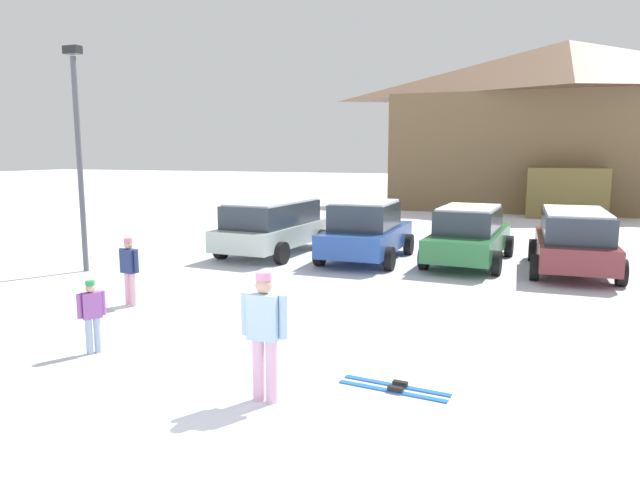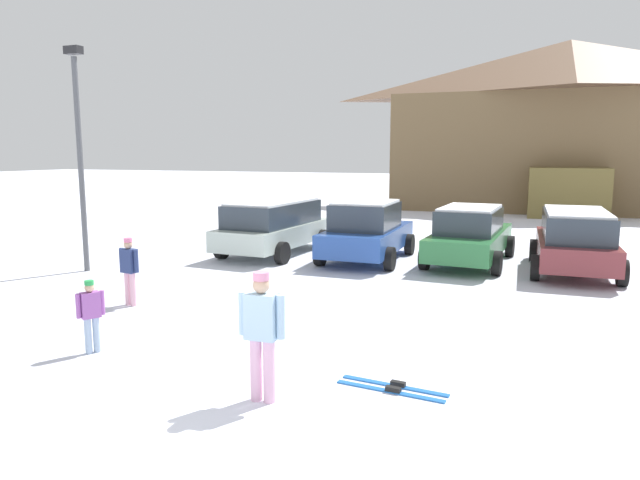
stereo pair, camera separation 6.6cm
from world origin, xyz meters
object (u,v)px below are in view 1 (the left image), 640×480
skier_child_in_purple_jacket (92,313)px  skier_teen_in_navy_coat (129,268)px  pair_of_skis (395,388)px  lamp_post (79,148)px  ski_lodge (564,125)px  parked_silver_wagon (273,225)px  parked_blue_hatchback (366,231)px  skier_adult_in_blue_parka (264,329)px  parked_maroon_van (574,239)px  parked_green_coupe (469,234)px

skier_child_in_purple_jacket → skier_teen_in_navy_coat: skier_teen_in_navy_coat is taller
pair_of_skis → lamp_post: (-9.45, 4.63, 3.21)m
skier_child_in_purple_jacket → ski_lodge: bearing=74.5°
pair_of_skis → lamp_post: lamp_post is taller
parked_silver_wagon → skier_teen_in_navy_coat: parked_silver_wagon is taller
pair_of_skis → skier_teen_in_navy_coat: bearing=159.9°
parked_blue_hatchback → pair_of_skis: bearing=-71.5°
parked_silver_wagon → ski_lodge: bearing=64.5°
skier_teen_in_navy_coat → skier_adult_in_blue_parka: (4.60, -3.14, 0.15)m
pair_of_skis → parked_blue_hatchback: bearing=108.5°
skier_child_in_purple_jacket → skier_teen_in_navy_coat: bearing=117.5°
skier_child_in_purple_jacket → skier_teen_in_navy_coat: 2.84m
pair_of_skis → ski_lodge: bearing=83.9°
ski_lodge → lamp_post: 25.84m
parked_maroon_van → parked_blue_hatchback: bearing=-177.3°
skier_adult_in_blue_parka → pair_of_skis: bearing=32.5°
skier_adult_in_blue_parka → pair_of_skis: 1.96m
parked_silver_wagon → skier_teen_in_navy_coat: size_ratio=3.32×
parked_silver_wagon → parked_blue_hatchback: size_ratio=1.12×
ski_lodge → lamp_post: (-12.38, -22.64, -1.38)m
parked_maroon_van → lamp_post: (-12.09, -4.37, 2.34)m
parked_green_coupe → pair_of_skis: parked_green_coupe is taller
parked_blue_hatchback → skier_teen_in_navy_coat: size_ratio=2.97×
parked_green_coupe → lamp_post: size_ratio=0.84×
skier_child_in_purple_jacket → pair_of_skis: (4.75, 0.30, -0.64)m
ski_lodge → skier_teen_in_navy_coat: 26.89m
parked_silver_wagon → pair_of_skis: size_ratio=3.09×
lamp_post → parked_silver_wagon: bearing=49.2°
skier_teen_in_navy_coat → lamp_post: (-3.40, 2.42, 2.44)m
parked_maroon_van → skier_teen_in_navy_coat: size_ratio=3.10×
lamp_post → skier_adult_in_blue_parka: bearing=-34.8°
skier_child_in_purple_jacket → lamp_post: 7.29m
skier_child_in_purple_jacket → pair_of_skis: 4.80m
ski_lodge → parked_silver_wagon: size_ratio=4.00×
ski_lodge → skier_teen_in_navy_coat: ski_lodge is taller
skier_adult_in_blue_parka → skier_teen_in_navy_coat: bearing=145.6°
parked_blue_hatchback → skier_adult_in_blue_parka: 9.78m
parked_blue_hatchback → skier_child_in_purple_jacket: bearing=-101.4°
parked_green_coupe → skier_adult_in_blue_parka: skier_adult_in_blue_parka is taller
parked_green_coupe → skier_teen_in_navy_coat: size_ratio=3.44×
parked_green_coupe → parked_silver_wagon: bearing=-174.2°
parked_silver_wagon → parked_blue_hatchback: (2.98, -0.02, -0.03)m
parked_blue_hatchback → parked_green_coupe: parked_blue_hatchback is taller
parked_maroon_van → lamp_post: lamp_post is taller
parked_silver_wagon → skier_child_in_purple_jacket: 9.13m
pair_of_skis → skier_adult_in_blue_parka: bearing=-147.5°
parked_green_coupe → skier_teen_in_navy_coat: (-6.00, -7.14, -0.03)m
parked_blue_hatchback → skier_adult_in_blue_parka: bearing=-81.4°
parked_blue_hatchback → skier_adult_in_blue_parka: parked_blue_hatchback is taller
parked_silver_wagon → lamp_post: (-3.56, -4.12, 2.34)m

